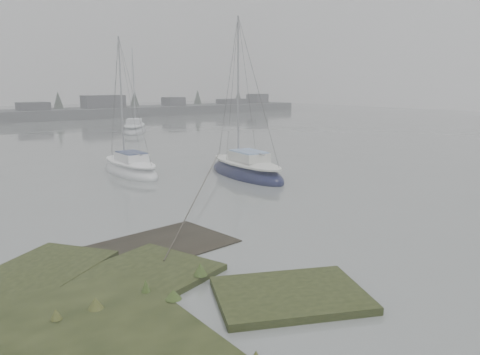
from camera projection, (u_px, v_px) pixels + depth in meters
name	position (u px, v px, depth m)	size (l,w,h in m)	color
ground	(2.00, 153.00, 34.65)	(160.00, 160.00, 0.00)	slate
far_shoreline	(143.00, 110.00, 75.29)	(60.00, 8.00, 4.15)	#4C4F51
sailboat_main	(246.00, 171.00, 25.86)	(2.86, 6.77, 9.28)	#101333
sailboat_white	(130.00, 169.00, 26.53)	(1.94, 5.83, 8.21)	silver
sailboat_far_b	(135.00, 130.00, 48.92)	(5.25, 6.77, 9.30)	#ACB0B7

